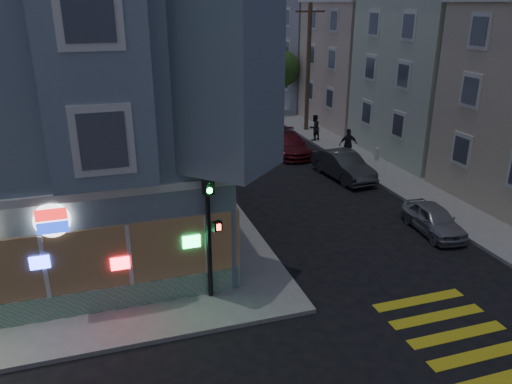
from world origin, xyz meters
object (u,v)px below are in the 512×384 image
street_tree_near (282,69)px  pedestrian_b (348,145)px  utility_pole (308,66)px  street_tree_far (253,59)px  traffic_signal (209,209)px  parked_car_a (434,219)px  parked_car_c (290,144)px  parked_car_b (343,165)px  fire_hydrant (377,153)px  parked_car_d (257,122)px  pedestrian_a (314,127)px

street_tree_near → pedestrian_b: (-0.88, -14.01, -2.82)m
utility_pole → street_tree_far: bearing=89.2°
pedestrian_b → traffic_signal: size_ratio=0.42×
parked_car_a → parked_car_c: 12.74m
street_tree_far → parked_car_b: street_tree_far is taller
traffic_signal → fire_hydrant: 17.68m
fire_hydrant → parked_car_a: bearing=-106.9°
parked_car_d → parked_car_b: bearing=-90.4°
utility_pole → parked_car_c: bearing=-122.2°
parked_car_a → pedestrian_b: bearing=88.4°
street_tree_far → traffic_signal: bearing=-109.5°
utility_pole → pedestrian_b: (-0.68, -8.01, -3.68)m
pedestrian_a → street_tree_far: bearing=-115.5°
pedestrian_a → parked_car_a: 15.05m
street_tree_near → pedestrian_b: 14.31m
pedestrian_a → pedestrian_b: (0.02, -4.95, 0.08)m
parked_car_c → fire_hydrant: 5.43m
pedestrian_a → parked_car_a: bearing=63.0°
parked_car_b → parked_car_c: (-1.10, 5.20, -0.08)m
utility_pole → street_tree_far: 14.03m
pedestrian_a → parked_car_b: bearing=55.5°
street_tree_near → parked_car_b: (-2.50, -16.60, -3.19)m
traffic_signal → fire_hydrant: traffic_signal is taller
pedestrian_a → traffic_signal: traffic_signal is taller
pedestrian_a → parked_car_a: (-1.18, -15.00, -0.43)m
pedestrian_b → parked_car_b: pedestrian_b is taller
street_tree_near → parked_car_b: size_ratio=1.18×
parked_car_c → street_tree_far: bearing=85.6°
street_tree_near → fire_hydrant: size_ratio=6.55×
street_tree_far → parked_car_d: bearing=-106.2°
pedestrian_a → traffic_signal: bearing=34.5°
street_tree_near → street_tree_far: size_ratio=1.00×
parked_car_b → parked_car_c: 5.32m
street_tree_near → parked_car_a: size_ratio=1.51×
utility_pole → parked_car_d: bearing=154.1°
street_tree_near → parked_car_a: street_tree_near is taller
pedestrian_b → parked_car_b: 3.08m
utility_pole → street_tree_near: (0.20, 6.00, -0.86)m
parked_car_c → utility_pole: bearing=63.9°
parked_car_d → street_tree_far: bearing=68.2°
pedestrian_a → fire_hydrant: bearing=84.6°
parked_car_c → traffic_signal: (-8.54, -14.93, 2.60)m
parked_car_c → traffic_signal: size_ratio=0.99×
street_tree_far → parked_car_c: 20.00m
pedestrian_b → parked_car_b: bearing=67.0°
street_tree_near → fire_hydrant: bearing=-86.9°
parked_car_c → traffic_signal: 17.40m
street_tree_near → pedestrian_b: bearing=-93.6°
pedestrian_b → traffic_signal: (-11.26, -12.33, 2.15)m
parked_car_c → pedestrian_a: bearing=47.1°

